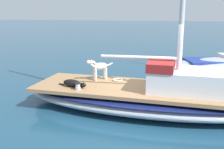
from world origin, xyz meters
The scene contains 7 objects.
ground_plane centered at (0.00, 0.00, 0.00)m, with size 120.00×120.00×0.00m, color navy.
sailboat_main centered at (0.00, 0.00, 0.34)m, with size 3.08×7.41×0.66m.
cabin_house centered at (0.10, 1.11, 1.01)m, with size 1.57×2.32×0.84m.
dog_black centered at (0.32, -2.10, 0.77)m, with size 0.41×0.94×0.22m.
dog_white centered at (-0.62, -1.56, 1.08)m, with size 0.65×0.79×0.70m.
deck_winch centered at (0.57, -1.87, 0.76)m, with size 0.16×0.16×0.21m.
coiled_rope centered at (-0.64, -0.95, 0.68)m, with size 0.32×0.32×0.04m, color beige.
Camera 1 is at (7.56, 0.48, 2.90)m, focal length 43.20 mm.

